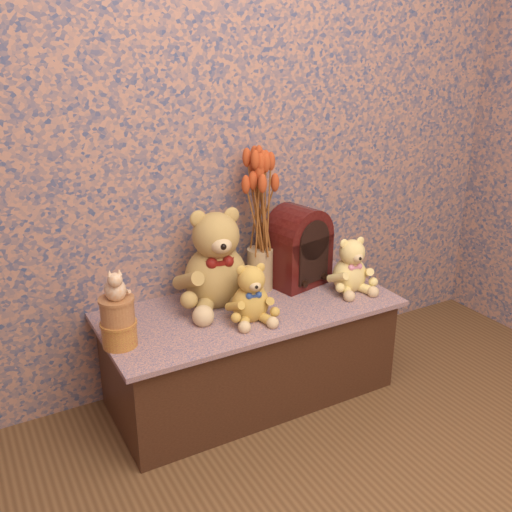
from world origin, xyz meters
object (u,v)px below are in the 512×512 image
at_px(teddy_large, 215,253).
at_px(teddy_small, 350,262).
at_px(cat_figurine, 115,283).
at_px(cathedral_radio, 298,245).
at_px(ceramic_vase, 260,269).
at_px(biscuit_tin_lower, 119,334).
at_px(teddy_medium, 250,289).

xyz_separation_m(teddy_large, teddy_small, (0.56, -0.16, -0.09)).
relative_size(teddy_large, cat_figurine, 3.53).
xyz_separation_m(cathedral_radio, ceramic_vase, (-0.18, 0.02, -0.08)).
bearing_deg(teddy_small, ceramic_vase, 157.78).
bearing_deg(biscuit_tin_lower, cat_figurine, 0.00).
xyz_separation_m(ceramic_vase, cat_figurine, (-0.68, -0.19, 0.15)).
xyz_separation_m(teddy_small, ceramic_vase, (-0.34, 0.19, -0.04)).
bearing_deg(cathedral_radio, cat_figurine, 178.23).
bearing_deg(biscuit_tin_lower, cathedral_radio, 10.85).
bearing_deg(teddy_medium, cathedral_radio, 41.10).
height_order(ceramic_vase, biscuit_tin_lower, ceramic_vase).
relative_size(teddy_small, cat_figurine, 2.08).
distance_m(teddy_small, biscuit_tin_lower, 1.03).
bearing_deg(teddy_large, biscuit_tin_lower, -150.21).
relative_size(teddy_medium, biscuit_tin_lower, 1.98).
distance_m(teddy_medium, cat_figurine, 0.53).
bearing_deg(teddy_large, cat_figurine, -150.21).
distance_m(teddy_small, cat_figurine, 1.03).
relative_size(teddy_medium, ceramic_vase, 1.33).
relative_size(cathedral_radio, cat_figurine, 2.88).
bearing_deg(teddy_large, teddy_medium, -64.39).
height_order(teddy_large, cathedral_radio, teddy_large).
relative_size(teddy_large, teddy_small, 1.70).
bearing_deg(teddy_medium, cat_figurine, -173.64).
distance_m(ceramic_vase, cat_figurine, 0.72).
relative_size(teddy_large, biscuit_tin_lower, 3.49).
xyz_separation_m(teddy_large, ceramic_vase, (0.22, 0.03, -0.13)).
distance_m(teddy_large, ceramic_vase, 0.26).
bearing_deg(cathedral_radio, ceramic_vase, 159.89).
bearing_deg(teddy_medium, teddy_small, 14.87).
distance_m(cathedral_radio, cat_figurine, 0.88).
distance_m(teddy_large, teddy_small, 0.59).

